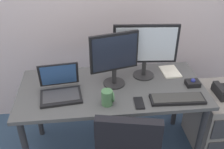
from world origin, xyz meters
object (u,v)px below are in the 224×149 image
object	(u,v)px
laptop	(60,88)
trackball_mouse	(193,83)
cell_phone	(139,103)
coffee_mug	(107,98)
monitor_main	(146,47)
keyboard	(177,99)
file_cabinet	(217,119)
monitor_side	(114,56)
paper_notepad	(170,72)

from	to	relation	value
laptop	trackball_mouse	distance (m)	1.07
laptop	cell_phone	distance (m)	0.62
coffee_mug	laptop	bearing A→B (deg)	154.40
trackball_mouse	cell_phone	xyz separation A→B (m)	(-0.48, -0.19, -0.02)
coffee_mug	monitor_main	bearing A→B (deg)	46.09
keyboard	trackball_mouse	xyz separation A→B (m)	(0.19, 0.18, 0.01)
file_cabinet	monitor_side	bearing A→B (deg)	176.54
keyboard	coffee_mug	world-z (taller)	coffee_mug
monitor_main	coffee_mug	world-z (taller)	monitor_main
monitor_side	cell_phone	bearing A→B (deg)	-61.69
file_cabinet	laptop	distance (m)	1.47
monitor_main	coffee_mug	distance (m)	0.55
laptop	cell_phone	world-z (taller)	laptop
monitor_main	monitor_side	distance (m)	0.29
file_cabinet	laptop	xyz separation A→B (m)	(-1.39, -0.04, 0.48)
laptop	coffee_mug	world-z (taller)	laptop
laptop	coffee_mug	distance (m)	0.39
trackball_mouse	paper_notepad	distance (m)	0.25
file_cabinet	coffee_mug	distance (m)	1.17
keyboard	trackball_mouse	size ratio (longest dim) A/B	3.78
keyboard	cell_phone	size ratio (longest dim) A/B	2.93
keyboard	cell_phone	bearing A→B (deg)	-178.43
laptop	keyboard	bearing A→B (deg)	-11.53
monitor_main	trackball_mouse	xyz separation A→B (m)	(0.37, -0.19, -0.25)
cell_phone	trackball_mouse	bearing A→B (deg)	24.19
trackball_mouse	keyboard	bearing A→B (deg)	-135.82
laptop	paper_notepad	bearing A→B (deg)	13.52
monitor_main	laptop	size ratio (longest dim) A/B	1.57
monitor_main	cell_phone	world-z (taller)	monitor_main
paper_notepad	laptop	bearing A→B (deg)	-166.48
file_cabinet	monitor_side	xyz separation A→B (m)	(-0.96, 0.06, 0.68)
monitor_side	paper_notepad	world-z (taller)	monitor_side
monitor_main	monitor_side	world-z (taller)	monitor_main
monitor_main	cell_phone	size ratio (longest dim) A/B	3.74
trackball_mouse	monitor_main	bearing A→B (deg)	152.73
paper_notepad	trackball_mouse	bearing A→B (deg)	-62.15
coffee_mug	cell_phone	distance (m)	0.24
file_cabinet	laptop	bearing A→B (deg)	-178.41
monitor_side	laptop	distance (m)	0.49
laptop	trackball_mouse	world-z (taller)	laptop
laptop	coffee_mug	xyz separation A→B (m)	(0.35, -0.17, 0.01)
monitor_main	coffee_mug	bearing A→B (deg)	-133.91
laptop	cell_phone	xyz separation A→B (m)	(0.59, -0.19, -0.05)
monitor_side	keyboard	world-z (taller)	monitor_side
keyboard	laptop	distance (m)	0.90
monitor_main	monitor_side	size ratio (longest dim) A/B	1.19
paper_notepad	cell_phone	distance (m)	0.55
paper_notepad	monitor_side	bearing A→B (deg)	-165.70
file_cabinet	paper_notepad	world-z (taller)	paper_notepad
file_cabinet	paper_notepad	xyz separation A→B (m)	(-0.44, 0.19, 0.43)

